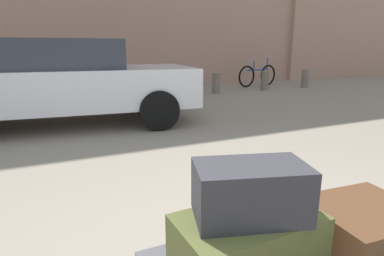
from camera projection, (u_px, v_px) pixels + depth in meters
The scene contains 9 objects.
duffel_bag_olive_rear_left at pixel (248, 247), 1.29m from camera, with size 0.59×0.34×0.28m, color #4C5128.
suitcase_brown_rear_right at pixel (364, 228), 1.49m from camera, with size 0.49×0.43×0.22m, color #51331E.
duffel_bag_charcoal_topmost_pile at pixel (250, 191), 1.23m from camera, with size 0.44×0.25×0.22m, color #2D2D33.
parked_car at pixel (60, 80), 5.22m from camera, with size 4.46×2.27×1.42m.
bicycle_leaning at pixel (258, 75), 10.77m from camera, with size 1.74×0.38×0.96m.
bollard_kerb_near at pixel (176, 85), 8.62m from camera, with size 0.23×0.23×0.58m, color #72665B.
bollard_kerb_mid at pixel (216, 83), 9.12m from camera, with size 0.23×0.23×0.58m, color #72665B.
bollard_kerb_far at pixel (265, 81), 9.81m from camera, with size 0.23×0.23×0.58m, color #72665B.
bollard_corner at pixel (305, 79), 10.47m from camera, with size 0.23×0.23×0.58m, color #72665B.
Camera 1 is at (-0.95, -0.90, 1.28)m, focal length 29.27 mm.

